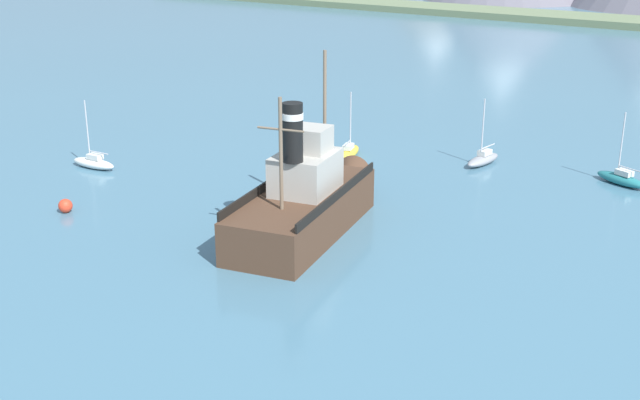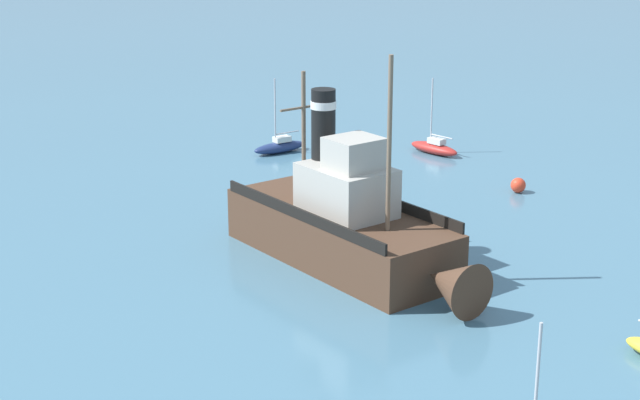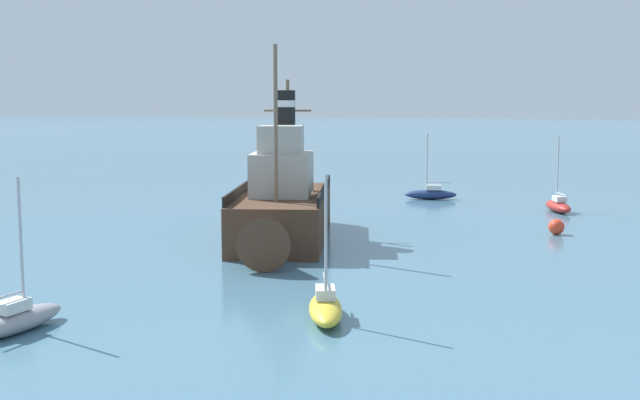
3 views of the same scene
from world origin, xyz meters
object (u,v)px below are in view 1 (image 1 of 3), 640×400
Objects in this scene: sailboat_grey at (483,159)px; mooring_buoy at (65,206)px; old_tugboat at (307,200)px; sailboat_white at (94,162)px; sailboat_yellow at (349,152)px; sailboat_teal at (621,178)px.

sailboat_grey is 5.72× the size of mooring_buoy.
old_tugboat is 17.27× the size of mooring_buoy.
mooring_buoy is at bearing -123.74° from sailboat_grey.
sailboat_white is 5.72× the size of mooring_buoy.
sailboat_white and sailboat_yellow have the same top height.
sailboat_white is (-19.63, 0.72, -1.40)m from old_tugboat.
old_tugboat is 3.02× the size of sailboat_white.
sailboat_yellow is at bearing -163.77° from sailboat_teal.
sailboat_teal is 5.72× the size of mooring_buoy.
sailboat_grey is at bearing 81.93° from old_tugboat.
sailboat_yellow is at bearing -154.91° from sailboat_grey.
sailboat_teal is at bearing 7.12° from sailboat_grey.
sailboat_teal is 36.10m from mooring_buoy.
old_tugboat is 19.69m from sailboat_white.
sailboat_yellow is at bearing 44.49° from sailboat_white.
mooring_buoy is at bearing -135.33° from sailboat_teal.
sailboat_white is 1.00× the size of sailboat_teal.
sailboat_yellow is 9.84m from sailboat_grey.
sailboat_white is at bearing -149.88° from sailboat_teal.
sailboat_white is at bearing 130.63° from mooring_buoy.
old_tugboat reaches higher than sailboat_teal.
sailboat_teal is at bearing 30.12° from sailboat_white.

